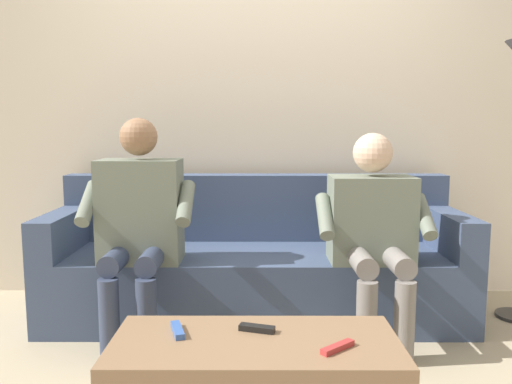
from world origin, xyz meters
TOP-DOWN VIEW (x-y plane):
  - ground_plane at (0.00, 0.60)m, footprint 8.00×8.00m
  - back_wall at (0.00, -0.59)m, footprint 4.99×0.06m
  - couch at (0.00, -0.13)m, footprint 2.40×0.75m
  - person_left_seated at (-0.62, 0.22)m, footprint 0.59×0.55m
  - person_right_seated at (0.62, 0.21)m, footprint 0.58×0.51m
  - remote_black at (-0.01, 1.00)m, footprint 0.14×0.08m
  - remote_blue at (0.29, 1.02)m, footprint 0.07×0.15m
  - remote_red at (-0.29, 1.17)m, footprint 0.13×0.12m

SIDE VIEW (x-z plane):
  - ground_plane at x=0.00m, z-range 0.00..0.00m
  - couch at x=0.00m, z-range -0.12..0.70m
  - remote_red at x=-0.29m, z-range 0.36..0.37m
  - remote_blue at x=0.29m, z-range 0.36..0.38m
  - remote_black at x=-0.01m, z-range 0.36..0.38m
  - person_left_seated at x=-0.62m, z-range 0.07..1.16m
  - person_right_seated at x=0.62m, z-range 0.07..1.24m
  - back_wall at x=0.00m, z-range 0.00..2.76m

